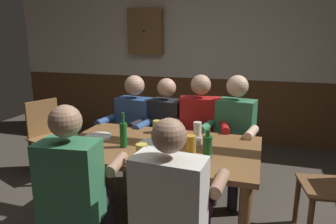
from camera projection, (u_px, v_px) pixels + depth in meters
name	position (u px, v px, depth m)	size (l,w,h in m)	color
back_wall_upper	(213.00, 32.00, 4.70)	(6.71, 0.12, 1.40)	beige
back_wall_wainscot	(210.00, 108.00, 4.98)	(6.71, 0.12, 0.97)	brown
dining_table	(159.00, 157.00, 2.61)	(1.62, 0.96, 0.73)	brown
person_0	(132.00, 125.00, 3.41)	(0.56, 0.56, 1.20)	#2D4C84
person_1	(163.00, 129.00, 3.31)	(0.53, 0.57, 1.18)	black
person_2	(200.00, 129.00, 3.20)	(0.60, 0.57, 1.23)	#AD1919
person_3	(233.00, 132.00, 3.10)	(0.55, 0.57, 1.24)	#33724C
person_4	(76.00, 185.00, 2.03)	(0.54, 0.57, 1.22)	#33724C
person_5	(174.00, 202.00, 1.86)	(0.57, 0.55, 1.19)	silver
chair_empty_near_right	(49.00, 135.00, 3.67)	(0.57, 0.57, 0.88)	brown
condiment_caddy	(193.00, 141.00, 2.61)	(0.14, 0.10, 0.05)	#B2B7BC
plate_0	(98.00, 136.00, 2.79)	(0.24, 0.24, 0.01)	white
plate_1	(155.00, 143.00, 2.61)	(0.27, 0.27, 0.01)	white
bottle_0	(207.00, 146.00, 2.29)	(0.07, 0.07, 0.22)	#195923
bottle_1	(123.00, 134.00, 2.52)	(0.06, 0.06, 0.29)	#195923
bottle_2	(74.00, 133.00, 2.65)	(0.06, 0.06, 0.20)	#195923
pint_glass_0	(172.00, 145.00, 2.43)	(0.08, 0.08, 0.11)	#4C2D19
pint_glass_1	(167.00, 129.00, 2.84)	(0.07, 0.07, 0.12)	#E5C64C
pint_glass_2	(172.00, 155.00, 2.22)	(0.07, 0.07, 0.12)	gold
pint_glass_3	(191.00, 145.00, 2.37)	(0.08, 0.08, 0.15)	gold
pint_glass_4	(197.00, 130.00, 2.77)	(0.07, 0.07, 0.14)	white
pint_glass_5	(142.00, 154.00, 2.19)	(0.08, 0.08, 0.15)	#E5C64C
pint_glass_6	(157.00, 126.00, 2.92)	(0.08, 0.08, 0.12)	#E5C64C
wall_dart_cabinet	(145.00, 31.00, 4.87)	(0.56, 0.15, 0.70)	brown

